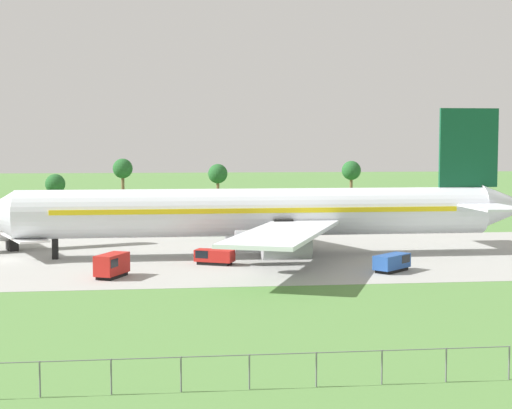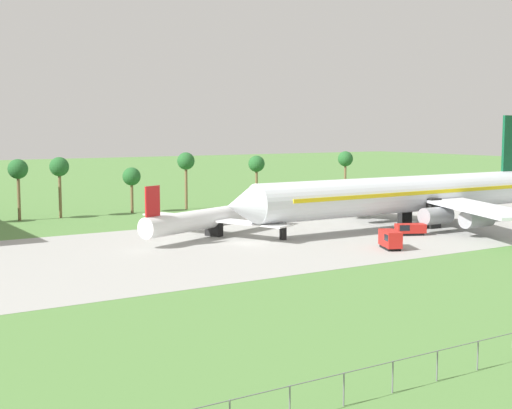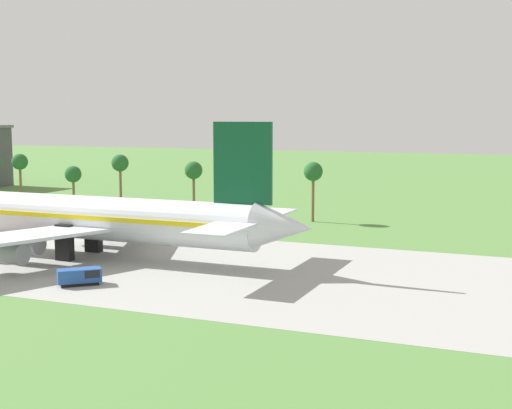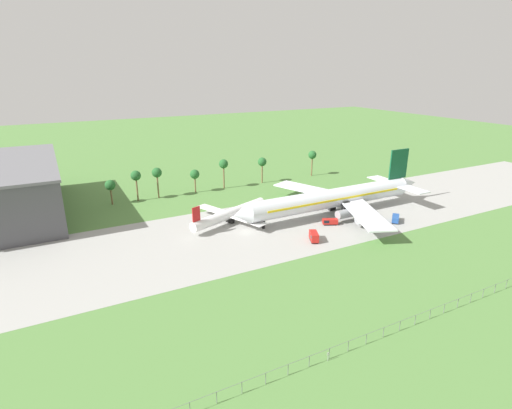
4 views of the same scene
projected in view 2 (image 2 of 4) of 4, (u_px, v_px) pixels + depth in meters
The scene contains 7 objects.
ground_plane at pixel (251, 243), 104.21m from camera, with size 600.00×600.00×0.00m, color #517F3D.
taxiway_strip at pixel (251, 243), 104.21m from camera, with size 320.00×44.00×0.02m.
jet_airliner at pixel (414, 194), 121.14m from camera, with size 72.98×56.38×19.13m.
regional_aircraft at pixel (213, 218), 110.63m from camera, with size 29.14×26.57×8.75m.
baggage_tug at pixel (391, 239), 98.81m from camera, with size 3.77×5.07×2.59m.
catering_van at pixel (409, 229), 111.74m from camera, with size 5.01×3.77×1.80m.
palm_tree_row at pixel (151, 169), 142.64m from camera, with size 88.99×3.60×11.81m.
Camera 2 is at (-54.88, -87.17, 16.77)m, focal length 50.00 mm.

